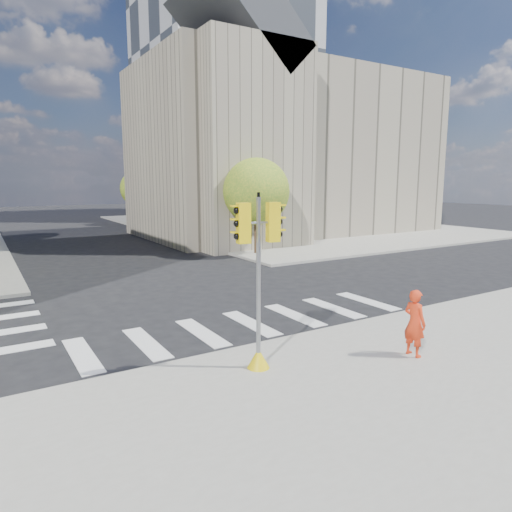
# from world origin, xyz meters

# --- Properties ---
(ground) EXTENTS (160.00, 160.00, 0.00)m
(ground) POSITION_xyz_m (0.00, 0.00, 0.00)
(ground) COLOR black
(ground) RESTS_ON ground
(sidewalk_far_right) EXTENTS (28.00, 40.00, 0.15)m
(sidewalk_far_right) POSITION_xyz_m (20.00, 26.00, 0.07)
(sidewalk_far_right) COLOR gray
(sidewalk_far_right) RESTS_ON ground
(civic_building) EXTENTS (26.00, 16.00, 19.39)m
(civic_building) POSITION_xyz_m (15.59, 19.12, 7.26)
(civic_building) COLOR gray
(civic_building) RESTS_ON ground
(office_tower) EXTENTS (20.00, 18.00, 30.00)m
(office_tower) POSITION_xyz_m (22.00, 42.00, 15.00)
(office_tower) COLOR #9EA0A3
(office_tower) RESTS_ON ground
(tree_re_near) EXTENTS (4.20, 4.20, 6.16)m
(tree_re_near) POSITION_xyz_m (7.50, 10.00, 4.05)
(tree_re_near) COLOR #382616
(tree_re_near) RESTS_ON ground
(tree_re_mid) EXTENTS (4.60, 4.60, 6.66)m
(tree_re_mid) POSITION_xyz_m (7.50, 22.00, 4.35)
(tree_re_mid) COLOR #382616
(tree_re_mid) RESTS_ON ground
(tree_re_far) EXTENTS (4.00, 4.00, 5.88)m
(tree_re_far) POSITION_xyz_m (7.50, 34.00, 3.87)
(tree_re_far) COLOR #382616
(tree_re_far) RESTS_ON ground
(lamp_near) EXTENTS (0.35, 0.18, 8.11)m
(lamp_near) POSITION_xyz_m (8.00, 14.00, 4.58)
(lamp_near) COLOR black
(lamp_near) RESTS_ON sidewalk_far_right
(lamp_far) EXTENTS (0.35, 0.18, 8.11)m
(lamp_far) POSITION_xyz_m (8.00, 28.00, 4.58)
(lamp_far) COLOR black
(lamp_far) RESTS_ON sidewalk_far_right
(traffic_signal) EXTENTS (1.08, 0.56, 4.33)m
(traffic_signal) POSITION_xyz_m (-1.99, -5.54, 1.97)
(traffic_signal) COLOR #DCBC0B
(traffic_signal) RESTS_ON sidewalk_near
(photographer) EXTENTS (0.43, 0.66, 1.79)m
(photographer) POSITION_xyz_m (1.94, -7.00, 1.05)
(photographer) COLOR red
(photographer) RESTS_ON sidewalk_near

